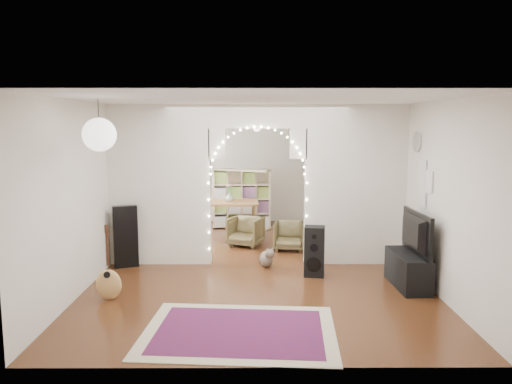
{
  "coord_description": "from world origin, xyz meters",
  "views": [
    {
      "loc": [
        -0.06,
        -8.37,
        2.38
      ],
      "look_at": [
        -0.03,
        0.3,
        1.19
      ],
      "focal_mm": 35.0,
      "sensor_mm": 36.0,
      "label": 1
    }
  ],
  "objects_px": {
    "media_console": "(408,270)",
    "dining_chair_left": "(290,236)",
    "acoustic_guitar": "(108,272)",
    "dining_table": "(229,205)",
    "dining_chair_right": "(246,231)",
    "bookcase": "(242,198)",
    "floor_speaker": "(314,251)"
  },
  "relations": [
    {
      "from": "media_console",
      "to": "bookcase",
      "type": "relative_size",
      "value": 0.74
    },
    {
      "from": "dining_table",
      "to": "dining_chair_left",
      "type": "relative_size",
      "value": 2.1
    },
    {
      "from": "media_console",
      "to": "dining_chair_right",
      "type": "bearing_deg",
      "value": 131.64
    },
    {
      "from": "dining_chair_left",
      "to": "dining_table",
      "type": "bearing_deg",
      "value": 144.98
    },
    {
      "from": "acoustic_guitar",
      "to": "bookcase",
      "type": "height_order",
      "value": "bookcase"
    },
    {
      "from": "floor_speaker",
      "to": "bookcase",
      "type": "xyz_separation_m",
      "value": [
        -1.22,
        3.7,
        0.28
      ]
    },
    {
      "from": "acoustic_guitar",
      "to": "media_console",
      "type": "height_order",
      "value": "acoustic_guitar"
    },
    {
      "from": "dining_chair_right",
      "to": "media_console",
      "type": "bearing_deg",
      "value": -25.32
    },
    {
      "from": "media_console",
      "to": "dining_chair_right",
      "type": "xyz_separation_m",
      "value": [
        -2.43,
        2.52,
        0.03
      ]
    },
    {
      "from": "acoustic_guitar",
      "to": "dining_chair_right",
      "type": "height_order",
      "value": "acoustic_guitar"
    },
    {
      "from": "acoustic_guitar",
      "to": "dining_chair_left",
      "type": "relative_size",
      "value": 1.49
    },
    {
      "from": "floor_speaker",
      "to": "dining_chair_right",
      "type": "relative_size",
      "value": 1.28
    },
    {
      "from": "dining_table",
      "to": "dining_chair_right",
      "type": "xyz_separation_m",
      "value": [
        0.36,
        -0.81,
        -0.4
      ]
    },
    {
      "from": "dining_chair_left",
      "to": "dining_chair_right",
      "type": "distance_m",
      "value": 0.9
    },
    {
      "from": "dining_table",
      "to": "floor_speaker",
      "type": "bearing_deg",
      "value": -65.23
    },
    {
      "from": "bookcase",
      "to": "dining_chair_right",
      "type": "relative_size",
      "value": 2.19
    },
    {
      "from": "media_console",
      "to": "dining_chair_left",
      "type": "xyz_separation_m",
      "value": [
        -1.59,
        2.19,
        0.02
      ]
    },
    {
      "from": "media_console",
      "to": "dining_table",
      "type": "relative_size",
      "value": 0.81
    },
    {
      "from": "acoustic_guitar",
      "to": "dining_table",
      "type": "xyz_separation_m",
      "value": [
        1.45,
        3.87,
        0.3
      ]
    },
    {
      "from": "dining_table",
      "to": "dining_chair_left",
      "type": "distance_m",
      "value": 1.7
    },
    {
      "from": "bookcase",
      "to": "floor_speaker",
      "type": "bearing_deg",
      "value": -48.6
    },
    {
      "from": "floor_speaker",
      "to": "dining_chair_left",
      "type": "bearing_deg",
      "value": 109.29
    },
    {
      "from": "dining_chair_left",
      "to": "dining_chair_right",
      "type": "height_order",
      "value": "dining_chair_right"
    },
    {
      "from": "dining_table",
      "to": "dining_chair_left",
      "type": "height_order",
      "value": "dining_table"
    },
    {
      "from": "acoustic_guitar",
      "to": "dining_chair_left",
      "type": "distance_m",
      "value": 3.81
    },
    {
      "from": "acoustic_guitar",
      "to": "floor_speaker",
      "type": "relative_size",
      "value": 1.11
    },
    {
      "from": "bookcase",
      "to": "dining_chair_right",
      "type": "height_order",
      "value": "bookcase"
    },
    {
      "from": "dining_chair_left",
      "to": "bookcase",
      "type": "bearing_deg",
      "value": 123.47
    },
    {
      "from": "floor_speaker",
      "to": "dining_table",
      "type": "bearing_deg",
      "value": 127.78
    },
    {
      "from": "acoustic_guitar",
      "to": "dining_chair_right",
      "type": "bearing_deg",
      "value": 40.6
    },
    {
      "from": "dining_chair_left",
      "to": "media_console",
      "type": "bearing_deg",
      "value": -45.66
    },
    {
      "from": "dining_table",
      "to": "media_console",
      "type": "bearing_deg",
      "value": -53.09
    }
  ]
}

